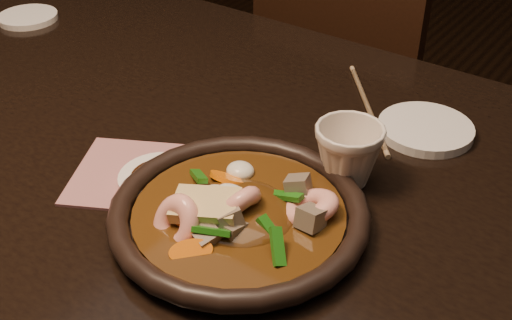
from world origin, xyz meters
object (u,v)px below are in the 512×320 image
Objects in this scene: table at (168,194)px; plate at (239,214)px; tea_cup at (348,153)px; chair at (353,100)px.

plate reaches higher than table.
plate is at bearing -111.98° from tea_cup.
tea_cup is at bearing 68.02° from plate.
chair reaches higher than plate.
tea_cup is (0.23, 0.08, 0.12)m from table.
table is at bearing 159.63° from plate.
chair is 10.33× the size of tea_cup.
table is 0.74m from chair.
table is 0.27m from tea_cup.
table is 5.43× the size of plate.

